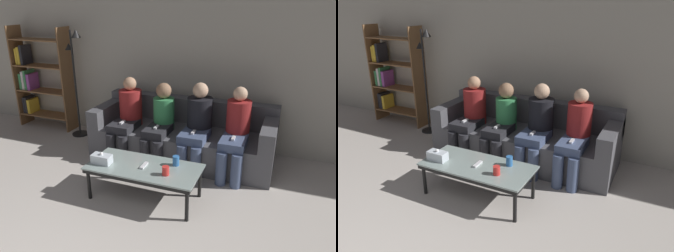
# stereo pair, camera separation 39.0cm
# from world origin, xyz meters

# --- Properties ---
(wall_back) EXTENTS (12.00, 0.06, 2.60)m
(wall_back) POSITION_xyz_m (0.00, 3.91, 1.30)
(wall_back) COLOR #B7B2A3
(wall_back) RESTS_ON ground_plane
(couch) EXTENTS (2.46, 0.91, 0.78)m
(couch) POSITION_xyz_m (0.00, 3.38, 0.29)
(couch) COLOR #515156
(couch) RESTS_ON ground_plane
(coffee_table) EXTENTS (1.23, 0.57, 0.39)m
(coffee_table) POSITION_xyz_m (-0.07, 2.23, 0.35)
(coffee_table) COLOR #8C9E99
(coffee_table) RESTS_ON ground_plane
(cup_near_left) EXTENTS (0.07, 0.07, 0.11)m
(cup_near_left) POSITION_xyz_m (0.25, 2.38, 0.45)
(cup_near_left) COLOR #3372BF
(cup_near_left) RESTS_ON coffee_table
(cup_near_right) EXTENTS (0.07, 0.07, 0.10)m
(cup_near_right) POSITION_xyz_m (0.22, 2.14, 0.44)
(cup_near_right) COLOR red
(cup_near_right) RESTS_ON coffee_table
(tissue_box) EXTENTS (0.22, 0.12, 0.13)m
(tissue_box) POSITION_xyz_m (-0.54, 2.13, 0.44)
(tissue_box) COLOR silver
(tissue_box) RESTS_ON coffee_table
(game_remote) EXTENTS (0.04, 0.15, 0.02)m
(game_remote) POSITION_xyz_m (-0.07, 2.23, 0.40)
(game_remote) COLOR white
(game_remote) RESTS_ON coffee_table
(bookshelf) EXTENTS (1.01, 0.32, 1.70)m
(bookshelf) POSITION_xyz_m (-2.72, 3.68, 0.83)
(bookshelf) COLOR brown
(bookshelf) RESTS_ON ground_plane
(standing_lamp) EXTENTS (0.31, 0.26, 1.68)m
(standing_lamp) POSITION_xyz_m (-1.82, 3.54, 1.03)
(standing_lamp) COLOR black
(standing_lamp) RESTS_ON ground_plane
(seated_person_left_end) EXTENTS (0.32, 0.66, 1.10)m
(seated_person_left_end) POSITION_xyz_m (-0.75, 3.17, 0.58)
(seated_person_left_end) COLOR #28282D
(seated_person_left_end) RESTS_ON ground_plane
(seated_person_mid_left) EXTENTS (0.31, 0.66, 1.06)m
(seated_person_mid_left) POSITION_xyz_m (-0.25, 3.15, 0.56)
(seated_person_mid_left) COLOR #28282D
(seated_person_mid_left) RESTS_ON ground_plane
(seated_person_mid_right) EXTENTS (0.33, 0.67, 1.11)m
(seated_person_mid_right) POSITION_xyz_m (0.25, 3.17, 0.59)
(seated_person_mid_right) COLOR #47567A
(seated_person_mid_right) RESTS_ON ground_plane
(seated_person_right_end) EXTENTS (0.31, 0.68, 1.10)m
(seated_person_right_end) POSITION_xyz_m (0.75, 3.15, 0.58)
(seated_person_right_end) COLOR #47567A
(seated_person_right_end) RESTS_ON ground_plane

